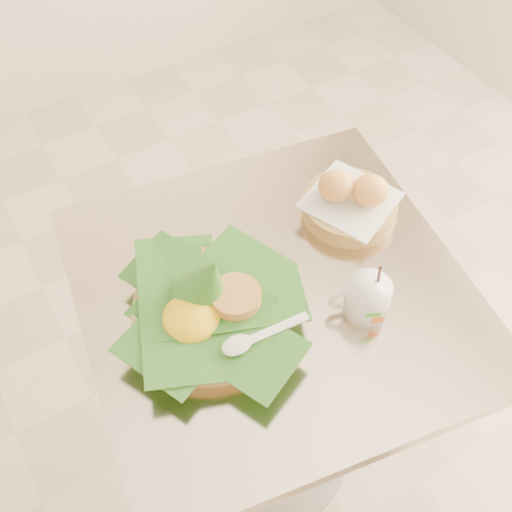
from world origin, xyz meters
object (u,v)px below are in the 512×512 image
bread_basket (351,201)px  rice_basket (209,306)px  cafe_table (272,350)px  coffee_mug (366,297)px

bread_basket → rice_basket: bearing=-166.4°
cafe_table → rice_basket: size_ratio=2.39×
coffee_mug → rice_basket: bearing=154.9°
cafe_table → rice_basket: (-0.13, -0.00, 0.27)m
bread_basket → coffee_mug: 0.23m
rice_basket → coffee_mug: size_ratio=2.40×
cafe_table → bread_basket: (0.23, 0.09, 0.26)m
cafe_table → coffee_mug: (0.12, -0.12, 0.26)m
cafe_table → coffee_mug: bearing=-45.8°
bread_basket → coffee_mug: size_ratio=1.54×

